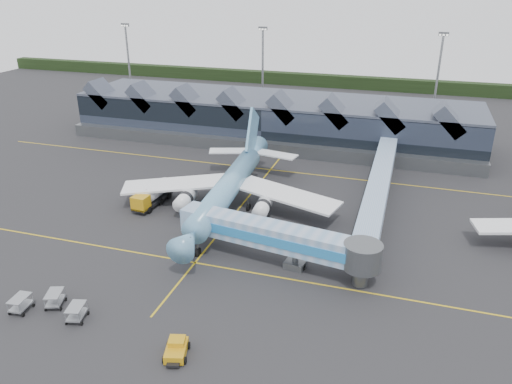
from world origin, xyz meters
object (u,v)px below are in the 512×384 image
(main_airliner, at_px, (229,185))
(pushback_tug, at_px, (176,349))
(fuel_truck, at_px, (153,194))
(jet_bridge, at_px, (287,240))

(main_airliner, height_order, pushback_tug, main_airliner)
(fuel_truck, relative_size, pushback_tug, 2.49)
(main_airliner, relative_size, fuel_truck, 4.25)
(main_airliner, relative_size, jet_bridge, 1.54)
(jet_bridge, height_order, pushback_tug, jet_bridge)
(pushback_tug, bearing_deg, jet_bridge, 56.90)
(main_airliner, distance_m, fuel_truck, 12.89)
(main_airliner, relative_size, pushback_tug, 10.58)
(main_airliner, distance_m, jet_bridge, 19.46)
(main_airliner, bearing_deg, fuel_truck, -173.28)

